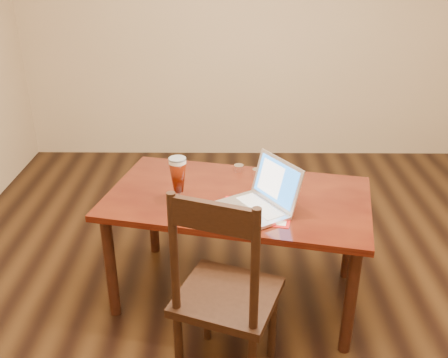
{
  "coord_description": "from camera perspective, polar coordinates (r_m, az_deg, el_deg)",
  "views": [
    {
      "loc": [
        -0.27,
        -2.3,
        1.98
      ],
      "look_at": [
        -0.29,
        0.2,
        0.79
      ],
      "focal_mm": 40.0,
      "sensor_mm": 36.0,
      "label": 1
    }
  ],
  "objects": [
    {
      "name": "dining_chair",
      "position": [
        2.38,
        0.07,
        -13.13
      ],
      "size": [
        0.57,
        0.56,
        1.06
      ],
      "rotation": [
        0.0,
        0.0,
        -0.36
      ],
      "color": "black",
      "rests_on": "ground"
    },
    {
      "name": "ground",
      "position": [
        3.05,
        5.66,
        -15.24
      ],
      "size": [
        5.0,
        5.0,
        0.0
      ],
      "primitive_type": "plane",
      "color": "black",
      "rests_on": "ground"
    },
    {
      "name": "dining_table",
      "position": [
        2.85,
        1.5,
        -3.23
      ],
      "size": [
        1.61,
        1.12,
        0.95
      ],
      "rotation": [
        0.0,
        0.0,
        -0.22
      ],
      "color": "#551B0B",
      "rests_on": "ground"
    }
  ]
}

